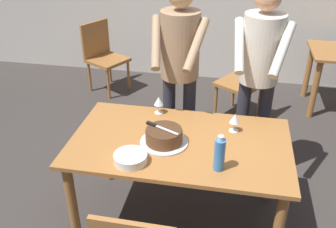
{
  "coord_description": "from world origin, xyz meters",
  "views": [
    {
      "loc": [
        0.33,
        -2.18,
        2.23
      ],
      "look_at": [
        -0.11,
        0.11,
        0.9
      ],
      "focal_mm": 39.8,
      "sensor_mm": 36.0,
      "label": 1
    }
  ],
  "objects_px": {
    "main_dining_table": "(180,153)",
    "person_cutting_cake": "(180,63)",
    "wine_glass_far": "(235,119)",
    "water_bottle": "(219,154)",
    "background_chair_0": "(246,80)",
    "plate_stack": "(131,158)",
    "cake_on_platter": "(164,137)",
    "wine_glass_near": "(159,101)",
    "person_standing_beside": "(259,67)",
    "cake_knife": "(156,126)",
    "background_chair_1": "(103,54)"
  },
  "relations": [
    {
      "from": "main_dining_table",
      "to": "person_cutting_cake",
      "type": "relative_size",
      "value": 0.91
    },
    {
      "from": "main_dining_table",
      "to": "wine_glass_far",
      "type": "bearing_deg",
      "value": 28.92
    },
    {
      "from": "person_cutting_cake",
      "to": "water_bottle",
      "type": "bearing_deg",
      "value": -66.45
    },
    {
      "from": "wine_glass_far",
      "to": "background_chair_0",
      "type": "xyz_separation_m",
      "value": [
        0.1,
        1.51,
        -0.36
      ]
    },
    {
      "from": "plate_stack",
      "to": "cake_on_platter",
      "type": "bearing_deg",
      "value": 56.52
    },
    {
      "from": "cake_on_platter",
      "to": "wine_glass_far",
      "type": "xyz_separation_m",
      "value": [
        0.48,
        0.25,
        0.05
      ]
    },
    {
      "from": "wine_glass_near",
      "to": "person_standing_beside",
      "type": "bearing_deg",
      "value": 22.98
    },
    {
      "from": "cake_knife",
      "to": "water_bottle",
      "type": "bearing_deg",
      "value": -28.99
    },
    {
      "from": "cake_knife",
      "to": "cake_on_platter",
      "type": "bearing_deg",
      "value": -25.74
    },
    {
      "from": "plate_stack",
      "to": "background_chair_0",
      "type": "relative_size",
      "value": 0.24
    },
    {
      "from": "water_bottle",
      "to": "background_chair_0",
      "type": "distance_m",
      "value": 2.03
    },
    {
      "from": "cake_knife",
      "to": "plate_stack",
      "type": "xyz_separation_m",
      "value": [
        -0.11,
        -0.29,
        -0.09
      ]
    },
    {
      "from": "main_dining_table",
      "to": "background_chair_1",
      "type": "distance_m",
      "value": 2.59
    },
    {
      "from": "wine_glass_near",
      "to": "person_standing_beside",
      "type": "relative_size",
      "value": 0.08
    },
    {
      "from": "water_bottle",
      "to": "background_chair_0",
      "type": "height_order",
      "value": "water_bottle"
    },
    {
      "from": "water_bottle",
      "to": "background_chair_1",
      "type": "relative_size",
      "value": 0.28
    },
    {
      "from": "person_cutting_cake",
      "to": "background_chair_0",
      "type": "relative_size",
      "value": 1.91
    },
    {
      "from": "main_dining_table",
      "to": "plate_stack",
      "type": "relative_size",
      "value": 7.09
    },
    {
      "from": "cake_on_platter",
      "to": "cake_knife",
      "type": "distance_m",
      "value": 0.1
    },
    {
      "from": "plate_stack",
      "to": "wine_glass_far",
      "type": "distance_m",
      "value": 0.83
    },
    {
      "from": "background_chair_1",
      "to": "wine_glass_far",
      "type": "bearing_deg",
      "value": -48.88
    },
    {
      "from": "main_dining_table",
      "to": "cake_on_platter",
      "type": "height_order",
      "value": "cake_on_platter"
    },
    {
      "from": "main_dining_table",
      "to": "person_standing_beside",
      "type": "distance_m",
      "value": 0.97
    },
    {
      "from": "main_dining_table",
      "to": "water_bottle",
      "type": "xyz_separation_m",
      "value": [
        0.29,
        -0.27,
        0.22
      ]
    },
    {
      "from": "wine_glass_near",
      "to": "person_standing_beside",
      "type": "distance_m",
      "value": 0.86
    },
    {
      "from": "person_cutting_cake",
      "to": "person_standing_beside",
      "type": "distance_m",
      "value": 0.64
    },
    {
      "from": "water_bottle",
      "to": "background_chair_0",
      "type": "xyz_separation_m",
      "value": [
        0.18,
        1.98,
        -0.37
      ]
    },
    {
      "from": "water_bottle",
      "to": "person_cutting_cake",
      "type": "xyz_separation_m",
      "value": [
        -0.41,
        0.93,
        0.21
      ]
    },
    {
      "from": "cake_on_platter",
      "to": "wine_glass_far",
      "type": "bearing_deg",
      "value": 27.6
    },
    {
      "from": "cake_on_platter",
      "to": "person_cutting_cake",
      "type": "distance_m",
      "value": 0.76
    },
    {
      "from": "main_dining_table",
      "to": "wine_glass_near",
      "type": "bearing_deg",
      "value": 122.22
    },
    {
      "from": "background_chair_1",
      "to": "cake_knife",
      "type": "bearing_deg",
      "value": -61.55
    },
    {
      "from": "plate_stack",
      "to": "wine_glass_near",
      "type": "height_order",
      "value": "wine_glass_near"
    },
    {
      "from": "plate_stack",
      "to": "cake_knife",
      "type": "bearing_deg",
      "value": 69.85
    },
    {
      "from": "wine_glass_near",
      "to": "water_bottle",
      "type": "bearing_deg",
      "value": -50.67
    },
    {
      "from": "plate_stack",
      "to": "person_cutting_cake",
      "type": "relative_size",
      "value": 0.13
    },
    {
      "from": "cake_knife",
      "to": "person_standing_beside",
      "type": "relative_size",
      "value": 0.15
    },
    {
      "from": "main_dining_table",
      "to": "background_chair_0",
      "type": "height_order",
      "value": "background_chair_0"
    },
    {
      "from": "background_chair_1",
      "to": "main_dining_table",
      "type": "bearing_deg",
      "value": -58.07
    },
    {
      "from": "cake_knife",
      "to": "main_dining_table",
      "type": "bearing_deg",
      "value": 4.56
    },
    {
      "from": "water_bottle",
      "to": "person_standing_beside",
      "type": "relative_size",
      "value": 0.15
    },
    {
      "from": "background_chair_1",
      "to": "person_cutting_cake",
      "type": "bearing_deg",
      "value": -50.74
    },
    {
      "from": "plate_stack",
      "to": "background_chair_1",
      "type": "xyz_separation_m",
      "value": [
        -1.09,
        2.5,
        -0.29
      ]
    },
    {
      "from": "wine_glass_near",
      "to": "person_cutting_cake",
      "type": "height_order",
      "value": "person_cutting_cake"
    },
    {
      "from": "cake_on_platter",
      "to": "cake_knife",
      "type": "height_order",
      "value": "cake_knife"
    },
    {
      "from": "plate_stack",
      "to": "background_chair_1",
      "type": "relative_size",
      "value": 0.24
    },
    {
      "from": "cake_on_platter",
      "to": "plate_stack",
      "type": "relative_size",
      "value": 1.55
    },
    {
      "from": "cake_knife",
      "to": "water_bottle",
      "type": "xyz_separation_m",
      "value": [
        0.46,
        -0.26,
        -0.0
      ]
    },
    {
      "from": "plate_stack",
      "to": "main_dining_table",
      "type": "bearing_deg",
      "value": 47.51
    },
    {
      "from": "water_bottle",
      "to": "main_dining_table",
      "type": "bearing_deg",
      "value": 137.17
    }
  ]
}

